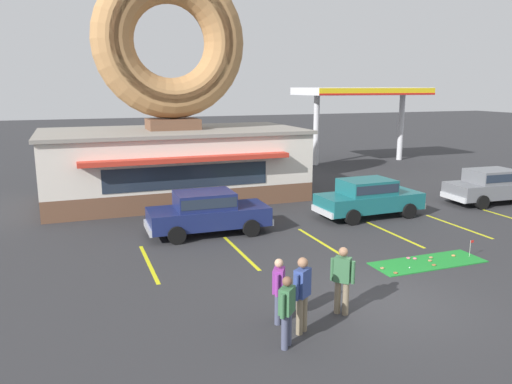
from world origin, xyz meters
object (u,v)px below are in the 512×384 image
at_px(putting_flag_pin, 471,244).
at_px(pedestrian_clipboard_woman, 342,277).
at_px(car_navy, 207,211).
at_px(pedestrian_blue_sweater_man, 279,288).
at_px(car_teal, 368,196).
at_px(pedestrian_leather_jacket_man, 287,309).
at_px(car_grey, 492,185).
at_px(pedestrian_hooded_kid, 302,291).
at_px(golf_ball, 410,268).
at_px(trash_bin, 62,209).

distance_m(putting_flag_pin, pedestrian_clipboard_woman, 6.32).
bearing_deg(car_navy, pedestrian_clipboard_woman, -80.57).
bearing_deg(pedestrian_blue_sweater_man, putting_flag_pin, 14.75).
bearing_deg(car_teal, pedestrian_clipboard_woman, -126.61).
xyz_separation_m(car_teal, pedestrian_leather_jacket_man, (-7.57, -8.63, -0.01)).
distance_m(car_grey, car_navy, 13.81).
relative_size(car_grey, pedestrian_blue_sweater_man, 2.98).
bearing_deg(putting_flag_pin, pedestrian_hooded_kid, -160.20).
bearing_deg(pedestrian_hooded_kid, pedestrian_leather_jacket_man, -141.03).
bearing_deg(car_grey, pedestrian_clipboard_woman, -148.14).
bearing_deg(golf_ball, car_grey, 32.92).
height_order(car_grey, car_navy, same).
bearing_deg(trash_bin, car_grey, -11.10).
relative_size(car_grey, car_navy, 1.01).
xyz_separation_m(pedestrian_hooded_kid, pedestrian_leather_jacket_man, (-0.58, -0.47, -0.12)).
xyz_separation_m(car_navy, pedestrian_hooded_kid, (-0.03, -8.13, 0.11)).
relative_size(pedestrian_blue_sweater_man, pedestrian_hooded_kid, 0.89).
bearing_deg(pedestrian_clipboard_woman, pedestrian_hooded_kid, -158.83).
bearing_deg(pedestrian_hooded_kid, golf_ball, 26.90).
relative_size(car_grey, pedestrian_hooded_kid, 2.64).
bearing_deg(pedestrian_hooded_kid, car_grey, 30.94).
height_order(pedestrian_blue_sweater_man, trash_bin, pedestrian_blue_sweater_man).
height_order(car_grey, pedestrian_clipboard_woman, pedestrian_clipboard_woman).
xyz_separation_m(golf_ball, putting_flag_pin, (2.50, 0.20, 0.39)).
distance_m(pedestrian_clipboard_woman, trash_bin, 13.14).
bearing_deg(pedestrian_leather_jacket_man, car_teal, 48.76).
relative_size(golf_ball, pedestrian_clipboard_woman, 0.03).
distance_m(putting_flag_pin, pedestrian_leather_jacket_man, 8.41).
bearing_deg(car_teal, car_grey, 1.07).
relative_size(pedestrian_leather_jacket_man, trash_bin, 1.61).
bearing_deg(pedestrian_leather_jacket_man, pedestrian_hooded_kid, 38.97).
relative_size(putting_flag_pin, pedestrian_blue_sweater_man, 0.35).
distance_m(golf_ball, pedestrian_leather_jacket_man, 6.10).
xyz_separation_m(putting_flag_pin, car_navy, (-7.21, 5.52, 0.43)).
bearing_deg(car_navy, car_grey, 0.70).
height_order(putting_flag_pin, pedestrian_blue_sweater_man, pedestrian_blue_sweater_man).
relative_size(golf_ball, car_grey, 0.01).
bearing_deg(putting_flag_pin, pedestrian_leather_jacket_man, -158.55).
distance_m(pedestrian_hooded_kid, trash_bin, 13.03).
relative_size(car_navy, pedestrian_blue_sweater_man, 2.96).
bearing_deg(car_teal, pedestrian_hooded_kid, -130.57).
bearing_deg(pedestrian_blue_sweater_man, golf_ball, 19.50).
relative_size(golf_ball, pedestrian_hooded_kid, 0.02).
bearing_deg(car_teal, golf_ball, -111.35).
height_order(golf_ball, car_teal, car_teal).
height_order(car_navy, pedestrian_hooded_kid, pedestrian_hooded_kid).
relative_size(pedestrian_blue_sweater_man, trash_bin, 1.59).
relative_size(car_teal, pedestrian_leather_jacket_man, 2.94).
distance_m(car_grey, pedestrian_leather_jacket_man, 16.87).
relative_size(pedestrian_clipboard_woman, trash_bin, 1.72).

